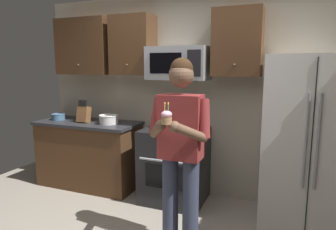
% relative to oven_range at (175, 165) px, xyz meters
% --- Properties ---
extents(wall_back, '(4.40, 0.10, 2.60)m').
position_rel_oven_range_xyz_m(wall_back, '(0.15, 0.39, 0.84)').
color(wall_back, '#B7AD99').
rests_on(wall_back, ground).
extents(oven_range, '(0.76, 0.70, 0.93)m').
position_rel_oven_range_xyz_m(oven_range, '(0.00, 0.00, 0.00)').
color(oven_range, black).
rests_on(oven_range, ground).
extents(microwave, '(0.74, 0.41, 0.40)m').
position_rel_oven_range_xyz_m(microwave, '(0.00, 0.12, 1.26)').
color(microwave, '#9EA0A5').
extents(refrigerator, '(0.90, 0.75, 1.80)m').
position_rel_oven_range_xyz_m(refrigerator, '(1.50, -0.04, 0.44)').
color(refrigerator, white).
rests_on(refrigerator, ground).
extents(cabinet_row_upper, '(2.78, 0.36, 0.76)m').
position_rel_oven_range_xyz_m(cabinet_row_upper, '(-0.57, 0.17, 1.49)').
color(cabinet_row_upper, '#4C301C').
extents(counter_left, '(1.44, 0.66, 0.92)m').
position_rel_oven_range_xyz_m(counter_left, '(-1.30, 0.02, 0.00)').
color(counter_left, '#4C301C').
rests_on(counter_left, ground).
extents(knife_block, '(0.16, 0.15, 0.32)m').
position_rel_oven_range_xyz_m(knife_block, '(-1.33, -0.03, 0.57)').
color(knife_block, brown).
rests_on(knife_block, counter_left).
extents(bowl_large_white, '(0.26, 0.26, 0.12)m').
position_rel_oven_range_xyz_m(bowl_large_white, '(-0.95, -0.00, 0.52)').
color(bowl_large_white, white).
rests_on(bowl_large_white, counter_left).
extents(bowl_small_colored, '(0.19, 0.19, 0.09)m').
position_rel_oven_range_xyz_m(bowl_small_colored, '(-1.79, -0.01, 0.50)').
color(bowl_small_colored, '#4C7299').
rests_on(bowl_small_colored, counter_left).
extents(person, '(0.60, 0.48, 1.76)m').
position_rel_oven_range_xyz_m(person, '(0.40, -0.91, 0.53)').
color(person, '#383F59').
rests_on(person, ground).
extents(cupcake, '(0.09, 0.09, 0.17)m').
position_rel_oven_range_xyz_m(cupcake, '(0.40, -1.24, 0.83)').
color(cupcake, '#A87F56').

